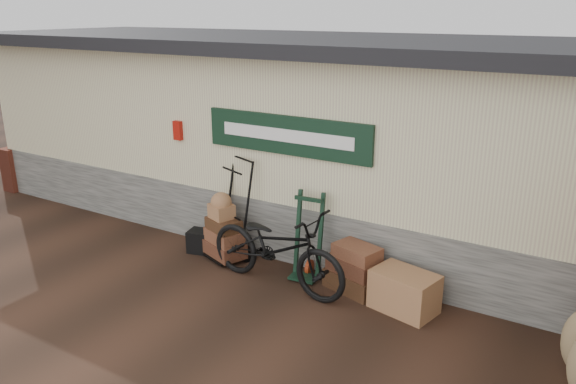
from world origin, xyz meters
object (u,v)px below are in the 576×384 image
object	(u,v)px
black_trunk	(200,241)
bicycle	(277,243)
green_barrow	(308,236)
porter_trolley	(233,208)
wicker_hamper	(404,292)
suitcase_stack	(355,267)

from	to	relation	value
black_trunk	bicycle	distance (m)	1.73
bicycle	green_barrow	bearing A→B (deg)	-20.26
porter_trolley	green_barrow	world-z (taller)	porter_trolley
porter_trolley	wicker_hamper	bearing A→B (deg)	16.61
green_barrow	black_trunk	world-z (taller)	green_barrow
green_barrow	wicker_hamper	size ratio (longest dim) A/B	1.58
bicycle	suitcase_stack	bearing A→B (deg)	-59.40
bicycle	porter_trolley	bearing A→B (deg)	70.65
porter_trolley	wicker_hamper	size ratio (longest dim) A/B	2.00
black_trunk	suitcase_stack	bearing A→B (deg)	2.34
wicker_hamper	porter_trolley	bearing A→B (deg)	176.00
green_barrow	porter_trolley	bearing A→B (deg)	174.27
green_barrow	suitcase_stack	size ratio (longest dim) A/B	1.66
black_trunk	wicker_hamper	bearing A→B (deg)	-1.10
green_barrow	black_trunk	bearing A→B (deg)	178.48
suitcase_stack	wicker_hamper	world-z (taller)	suitcase_stack
black_trunk	bicycle	xyz separation A→B (m)	(1.64, -0.35, 0.46)
green_barrow	bicycle	world-z (taller)	bicycle
green_barrow	wicker_hamper	world-z (taller)	green_barrow
wicker_hamper	black_trunk	bearing A→B (deg)	178.90
green_barrow	black_trunk	distance (m)	1.91
black_trunk	bicycle	world-z (taller)	bicycle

